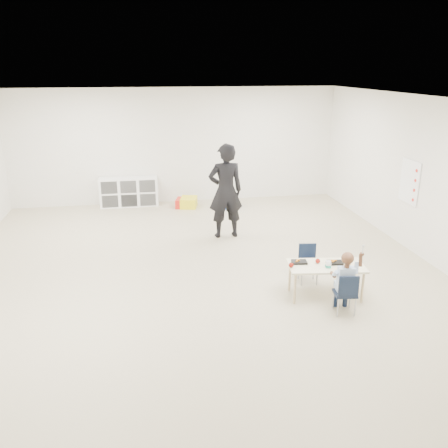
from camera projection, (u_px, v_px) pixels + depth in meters
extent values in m
plane|color=#B9AD8E|center=(200.00, 273.00, 7.88)|extent=(9.00, 9.00, 0.00)
plane|color=white|center=(197.00, 100.00, 6.99)|extent=(9.00, 9.00, 0.00)
cube|color=white|center=(176.00, 146.00, 11.64)|extent=(8.00, 0.02, 2.80)
cube|color=white|center=(280.00, 355.00, 3.23)|extent=(8.00, 0.02, 2.80)
cube|color=white|center=(431.00, 181.00, 8.09)|extent=(0.02, 9.00, 2.80)
cube|color=#F3E9C3|center=(326.00, 266.00, 6.93)|extent=(1.17, 0.69, 0.03)
cube|color=black|center=(335.00, 263.00, 6.97)|extent=(0.24, 0.19, 0.03)
cube|color=black|center=(299.00, 262.00, 7.00)|extent=(0.24, 0.19, 0.03)
cube|color=white|center=(328.00, 265.00, 6.82)|extent=(0.08, 0.08, 0.10)
ellipsoid|color=tan|center=(348.00, 265.00, 6.86)|extent=(0.09, 0.09, 0.07)
sphere|color=maroon|center=(318.00, 261.00, 6.98)|extent=(0.07, 0.07, 0.07)
sphere|color=maroon|center=(291.00, 265.00, 6.83)|extent=(0.07, 0.07, 0.07)
cube|color=white|center=(129.00, 192.00, 11.57)|extent=(1.40, 0.40, 0.70)
cube|color=white|center=(410.00, 182.00, 8.70)|extent=(0.02, 0.60, 0.80)
imported|color=black|center=(226.00, 191.00, 9.29)|extent=(0.71, 0.49, 1.88)
cube|color=red|center=(183.00, 203.00, 11.53)|extent=(0.42, 0.49, 0.21)
cube|color=yellow|center=(189.00, 202.00, 11.53)|extent=(0.48, 0.56, 0.24)
cube|color=blue|center=(231.00, 202.00, 11.55)|extent=(0.40, 0.50, 0.23)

